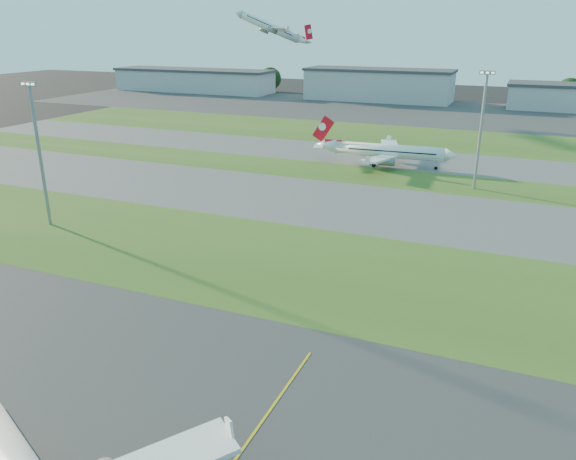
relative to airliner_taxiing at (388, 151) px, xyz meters
The scene contains 16 objects.
grass_strip_a 70.48m from the airliner_taxiing, 83.17° to the right, with size 300.00×34.00×0.01m, color #2D511B.
taxiway_a 38.01m from the airliner_taxiing, 77.21° to the right, with size 300.00×32.00×0.01m, color #515154.
grass_strip_b 15.03m from the airliner_taxiing, 54.83° to the right, with size 300.00×18.00×0.01m, color #2D511B.
taxiway_b 13.69m from the airliner_taxiing, 50.42° to the left, with size 300.00×26.00×0.01m, color #515154.
grass_strip_c 44.10m from the airliner_taxiing, 79.02° to the left, with size 300.00×40.00×0.01m, color #2D511B.
apron_far 103.53m from the airliner_taxiing, 85.36° to the left, with size 400.00×80.00×0.01m, color #333335.
airliner_taxiing is the anchor object (origin of this frame).
airliner_departing 114.06m from the airliner_taxiing, 130.47° to the left, with size 25.03×24.54×10.37m.
light_mast_west 84.72m from the airliner_taxiing, 123.72° to the right, with size 3.20×0.70×25.80m.
light_mast_centre 29.31m from the airliner_taxiing, 30.70° to the right, with size 3.20×0.70×25.80m.
hangar_far_west 194.39m from the airliner_taxiing, 136.77° to the left, with size 91.80×23.00×12.20m.
hangar_west 138.12m from the airliner_taxiing, 105.39° to the left, with size 71.40×23.00×15.20m.
tree_far_west 233.13m from the airliner_taxiing, 141.18° to the left, with size 11.00×11.00×12.00m.
tree_west 179.67m from the airliner_taxiing, 124.46° to the left, with size 12.10×12.10×13.20m.
tree_mid_west 144.61m from the airliner_taxiing, 94.61° to the left, with size 9.90×9.90×10.80m.
tree_mid_east 154.90m from the airliner_taxiing, 71.80° to the left, with size 11.55×11.55×12.60m.
Camera 1 is at (23.94, -21.22, 34.73)m, focal length 35.00 mm.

